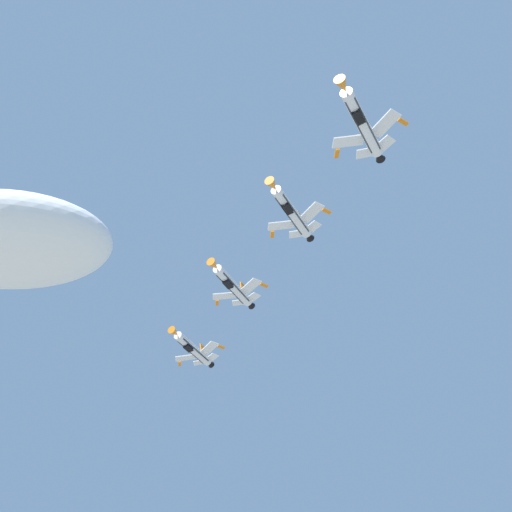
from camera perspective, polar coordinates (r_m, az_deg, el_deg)
cloud_high_distant at (r=273.54m, az=-17.92°, el=1.05°), size 72.76×44.95×25.34m
fighter_jet_lead at (r=102.39m, az=7.69°, el=9.64°), size 10.67×14.87×4.38m
fighter_jet_left_wing at (r=120.77m, az=2.57°, el=3.27°), size 10.70×14.87×4.39m
fighter_jet_right_wing at (r=137.52m, az=-1.73°, el=-2.13°), size 10.72×14.87×4.38m
fighter_jet_left_outer at (r=154.36m, az=-4.65°, el=-6.71°), size 10.69×14.87×4.38m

